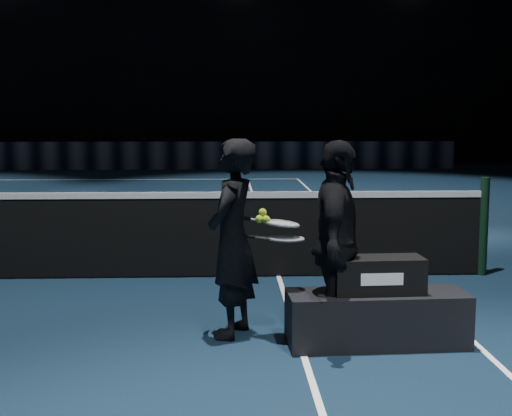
{
  "coord_description": "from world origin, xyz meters",
  "views": [
    {
      "loc": [
        3.55,
        -7.73,
        1.8
      ],
      "look_at": [
        3.77,
        -2.22,
        1.07
      ],
      "focal_mm": 50.0,
      "sensor_mm": 36.0,
      "label": 1
    }
  ],
  "objects_px": {
    "player_a": "(232,239)",
    "player_b": "(337,244)",
    "player_bench": "(377,319)",
    "racket_bag": "(378,275)",
    "racket_lower": "(286,239)",
    "tennis_balls": "(263,217)",
    "racket_upper": "(282,223)"
  },
  "relations": [
    {
      "from": "player_bench",
      "to": "racket_lower",
      "type": "distance_m",
      "value": 0.94
    },
    {
      "from": "player_b",
      "to": "tennis_balls",
      "type": "bearing_deg",
      "value": 80.5
    },
    {
      "from": "player_a",
      "to": "racket_lower",
      "type": "height_order",
      "value": "player_a"
    },
    {
      "from": "player_b",
      "to": "racket_upper",
      "type": "distance_m",
      "value": 0.47
    },
    {
      "from": "player_bench",
      "to": "tennis_balls",
      "type": "relative_size",
      "value": 11.64
    },
    {
      "from": "player_a",
      "to": "racket_lower",
      "type": "distance_m",
      "value": 0.45
    },
    {
      "from": "racket_lower",
      "to": "tennis_balls",
      "type": "bearing_deg",
      "value": 178.53
    },
    {
      "from": "player_b",
      "to": "racket_lower",
      "type": "bearing_deg",
      "value": 80.98
    },
    {
      "from": "player_b",
      "to": "player_a",
      "type": "bearing_deg",
      "value": 80.98
    },
    {
      "from": "player_a",
      "to": "racket_lower",
      "type": "relative_size",
      "value": 2.35
    },
    {
      "from": "player_bench",
      "to": "racket_lower",
      "type": "xyz_separation_m",
      "value": [
        -0.7,
        0.14,
        0.61
      ]
    },
    {
      "from": "racket_bag",
      "to": "racket_upper",
      "type": "distance_m",
      "value": 0.85
    },
    {
      "from": "racket_upper",
      "to": "player_bench",
      "type": "bearing_deg",
      "value": 1.34
    },
    {
      "from": "racket_bag",
      "to": "racket_upper",
      "type": "height_order",
      "value": "racket_upper"
    },
    {
      "from": "player_a",
      "to": "player_b",
      "type": "height_order",
      "value": "same"
    },
    {
      "from": "player_a",
      "to": "racket_upper",
      "type": "height_order",
      "value": "player_a"
    },
    {
      "from": "tennis_balls",
      "to": "player_b",
      "type": "bearing_deg",
      "value": -20.57
    },
    {
      "from": "player_b",
      "to": "player_bench",
      "type": "bearing_deg",
      "value": -79.14
    },
    {
      "from": "player_a",
      "to": "racket_lower",
      "type": "xyz_separation_m",
      "value": [
        0.42,
        -0.15,
        0.02
      ]
    },
    {
      "from": "player_bench",
      "to": "racket_lower",
      "type": "bearing_deg",
      "value": 166.11
    },
    {
      "from": "player_bench",
      "to": "player_b",
      "type": "relative_size",
      "value": 0.87
    },
    {
      "from": "player_b",
      "to": "racket_bag",
      "type": "bearing_deg",
      "value": -79.14
    },
    {
      "from": "player_bench",
      "to": "racket_bag",
      "type": "relative_size",
      "value": 2.0
    },
    {
      "from": "racket_lower",
      "to": "tennis_balls",
      "type": "xyz_separation_m",
      "value": [
        -0.18,
        0.07,
        0.16
      ]
    },
    {
      "from": "player_a",
      "to": "player_b",
      "type": "relative_size",
      "value": 1.0
    },
    {
      "from": "player_a",
      "to": "tennis_balls",
      "type": "distance_m",
      "value": 0.31
    },
    {
      "from": "player_bench",
      "to": "player_a",
      "type": "xyz_separation_m",
      "value": [
        -1.12,
        0.29,
        0.59
      ]
    },
    {
      "from": "player_bench",
      "to": "player_a",
      "type": "distance_m",
      "value": 1.3
    },
    {
      "from": "racket_bag",
      "to": "player_a",
      "type": "distance_m",
      "value": 1.19
    },
    {
      "from": "racket_bag",
      "to": "player_a",
      "type": "relative_size",
      "value": 0.44
    },
    {
      "from": "tennis_balls",
      "to": "player_bench",
      "type": "bearing_deg",
      "value": -13.4
    },
    {
      "from": "player_bench",
      "to": "racket_upper",
      "type": "xyz_separation_m",
      "value": [
        -0.73,
        0.19,
        0.73
      ]
    }
  ]
}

